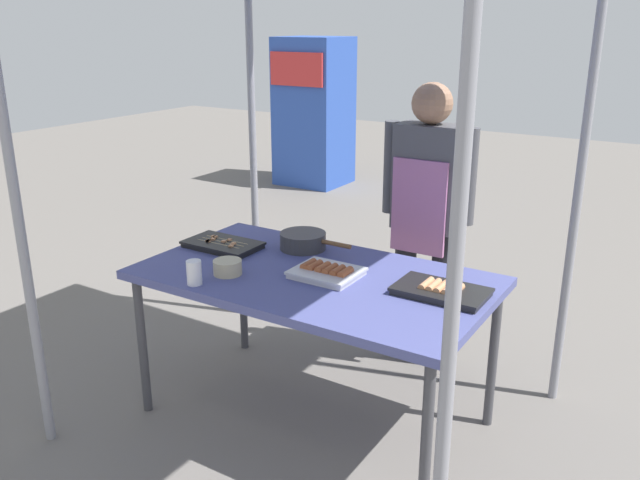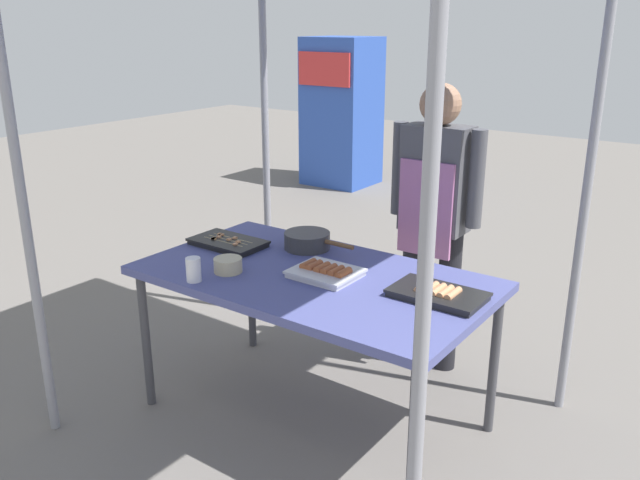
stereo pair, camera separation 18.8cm
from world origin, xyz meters
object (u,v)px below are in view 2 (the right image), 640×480
stall_table (314,285)px  cooking_wok (308,240)px  tray_grilled_sausages (326,272)px  condiment_bowl (228,265)px  tray_pork_links (438,294)px  neighbor_stall_left (341,112)px  vendor_woman (434,206)px  tray_meat_skewers (228,243)px  drink_cup_near_edge (193,270)px

stall_table → cooking_wok: 0.37m
tray_grilled_sausages → condiment_bowl: 0.45m
tray_pork_links → neighbor_stall_left: neighbor_stall_left is taller
stall_table → vendor_woman: size_ratio=1.03×
stall_table → neighbor_stall_left: (-2.64, 4.14, 0.14)m
tray_grilled_sausages → stall_table: bearing=-174.7°
vendor_woman → tray_meat_skewers: bearing=44.0°
neighbor_stall_left → tray_pork_links: bearing=-51.6°
vendor_woman → tray_grilled_sausages: bearing=81.0°
tray_grilled_sausages → tray_meat_skewers: (-0.66, 0.06, -0.00)m
condiment_bowl → stall_table: bearing=31.9°
vendor_woman → tray_pork_links: bearing=117.9°
tray_pork_links → cooking_wok: bearing=166.9°
neighbor_stall_left → stall_table: bearing=-57.5°
cooking_wok → neighbor_stall_left: neighbor_stall_left is taller
condiment_bowl → drink_cup_near_edge: 0.18m
tray_meat_skewers → drink_cup_near_edge: drink_cup_near_edge is taller
drink_cup_near_edge → neighbor_stall_left: bearing=116.5°
drink_cup_near_edge → vendor_woman: bearing=64.5°
condiment_bowl → neighbor_stall_left: size_ratio=0.08×
tray_grilled_sausages → tray_meat_skewers: bearing=175.0°
tray_grilled_sausages → vendor_woman: bearing=81.0°
tray_grilled_sausages → vendor_woman: vendor_woman is taller
cooking_wok → condiment_bowl: size_ratio=3.00×
condiment_bowl → neighbor_stall_left: (-2.30, 4.35, 0.06)m
tray_pork_links → vendor_woman: 0.85m
tray_meat_skewers → cooking_wok: bearing=29.9°
condiment_bowl → vendor_woman: bearing=62.9°
tray_grilled_sausages → condiment_bowl: condiment_bowl is taller
tray_grilled_sausages → neighbor_stall_left: neighbor_stall_left is taller
condiment_bowl → vendor_woman: (0.53, 1.03, 0.13)m
tray_meat_skewers → tray_pork_links: (1.18, 0.02, 0.00)m
tray_grilled_sausages → tray_meat_skewers: 0.66m
stall_table → vendor_woman: bearing=76.9°
stall_table → condiment_bowl: 0.40m
vendor_woman → neighbor_stall_left: (-2.83, 3.32, -0.07)m
vendor_woman → neighbor_stall_left: neighbor_stall_left is taller
stall_table → drink_cup_near_edge: 0.55m
tray_meat_skewers → cooking_wok: (0.36, 0.21, 0.03)m
tray_pork_links → drink_cup_near_edge: size_ratio=3.54×
tray_pork_links → condiment_bowl: 0.96m
cooking_wok → condiment_bowl: 0.49m
vendor_woman → condiment_bowl: bearing=62.9°
tray_pork_links → drink_cup_near_edge: 1.07m
tray_meat_skewers → drink_cup_near_edge: (0.21, -0.44, 0.04)m
cooking_wok → vendor_woman: vendor_woman is taller
vendor_woman → neighbor_stall_left: size_ratio=0.93×
tray_meat_skewers → condiment_bowl: 0.38m
condiment_bowl → drink_cup_near_edge: size_ratio=1.20×
tray_pork_links → neighbor_stall_left: 5.18m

